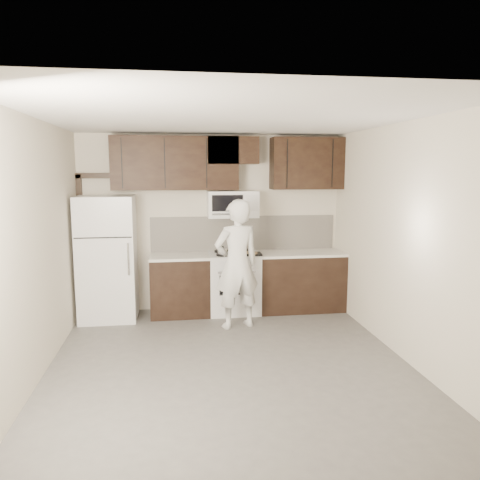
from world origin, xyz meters
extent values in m
plane|color=#54514F|center=(0.00, 0.00, 0.00)|extent=(4.50, 4.50, 0.00)
plane|color=beige|center=(0.00, 2.25, 1.35)|extent=(4.00, 0.00, 4.00)
plane|color=white|center=(0.00, 0.00, 2.70)|extent=(4.50, 4.50, 0.00)
cube|color=black|center=(-0.52, 1.94, 0.43)|extent=(0.87, 0.62, 0.87)
cube|color=black|center=(1.34, 1.94, 0.43)|extent=(1.32, 0.62, 0.87)
cube|color=silver|center=(-0.52, 1.94, 0.89)|extent=(0.87, 0.64, 0.04)
cube|color=silver|center=(1.34, 1.94, 0.89)|extent=(1.32, 0.64, 0.04)
cube|color=silver|center=(0.30, 1.94, 0.45)|extent=(0.76, 0.62, 0.89)
cube|color=silver|center=(0.30, 1.94, 0.90)|extent=(0.76, 0.62, 0.02)
cube|color=black|center=(0.30, 1.63, 0.50)|extent=(0.50, 0.01, 0.30)
cylinder|color=silver|center=(0.30, 1.60, 0.70)|extent=(0.55, 0.02, 0.02)
cylinder|color=black|center=(0.12, 1.79, 0.93)|extent=(0.20, 0.20, 0.03)
cylinder|color=black|center=(0.48, 1.79, 0.93)|extent=(0.20, 0.20, 0.03)
cylinder|color=black|center=(0.12, 2.09, 0.93)|extent=(0.20, 0.20, 0.03)
cylinder|color=black|center=(0.48, 2.09, 0.93)|extent=(0.20, 0.20, 0.03)
cube|color=beige|center=(0.50, 2.24, 1.18)|extent=(2.90, 0.02, 0.54)
cube|color=black|center=(-0.55, 2.08, 2.26)|extent=(1.85, 0.35, 0.78)
cube|color=black|center=(1.45, 2.08, 2.26)|extent=(1.10, 0.35, 0.78)
cube|color=black|center=(0.30, 2.08, 2.45)|extent=(0.76, 0.35, 0.40)
cube|color=silver|center=(0.30, 2.06, 1.65)|extent=(0.76, 0.38, 0.40)
cube|color=black|center=(0.20, 1.86, 1.68)|extent=(0.46, 0.01, 0.24)
cube|color=silver|center=(0.56, 1.86, 1.68)|extent=(0.18, 0.01, 0.24)
cylinder|color=silver|center=(0.20, 1.84, 1.52)|extent=(0.46, 0.02, 0.02)
cube|color=silver|center=(-1.55, 1.89, 0.90)|extent=(0.80, 0.72, 1.80)
cube|color=black|center=(-1.55, 1.53, 1.25)|extent=(0.77, 0.01, 0.02)
cylinder|color=silver|center=(-1.22, 1.50, 0.95)|extent=(0.03, 0.03, 0.45)
cube|color=black|center=(-1.96, 2.21, 1.05)|extent=(0.08, 0.08, 2.10)
cube|color=black|center=(-1.75, 2.21, 2.08)|extent=(0.50, 0.08, 0.08)
cylinder|color=silver|center=(0.12, 1.79, 0.97)|extent=(0.15, 0.15, 0.12)
sphere|color=black|center=(0.12, 1.79, 1.04)|extent=(0.03, 0.03, 0.03)
cylinder|color=black|center=(0.23, 1.76, 0.99)|extent=(0.14, 0.06, 0.02)
cube|color=black|center=(0.52, 1.82, 0.92)|extent=(0.37, 0.28, 0.02)
cylinder|color=tan|center=(0.52, 1.82, 0.94)|extent=(0.25, 0.25, 0.02)
imported|color=white|center=(0.25, 1.24, 0.89)|extent=(0.74, 0.59, 1.78)
camera|label=1|loc=(-0.59, -4.96, 2.16)|focal=35.00mm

